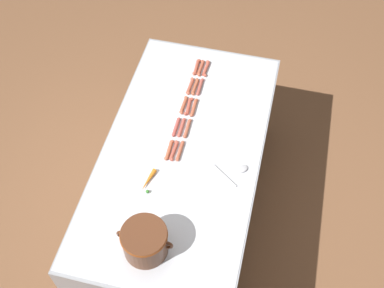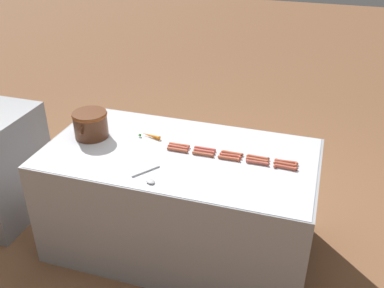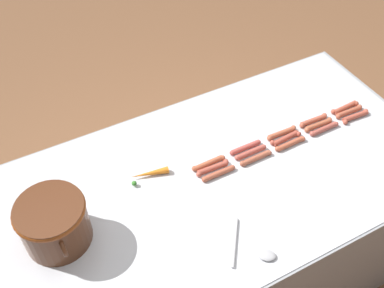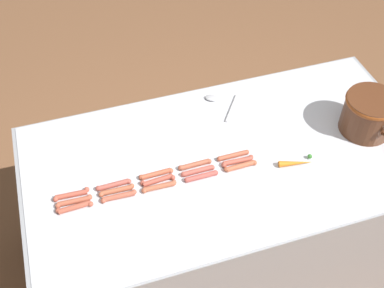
{
  "view_description": "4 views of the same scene",
  "coord_description": "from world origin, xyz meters",
  "px_view_note": "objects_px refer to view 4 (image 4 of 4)",
  "views": [
    {
      "loc": [
        -0.5,
        1.79,
        3.54
      ],
      "look_at": [
        -0.07,
        -0.01,
        0.98
      ],
      "focal_mm": 44.94,
      "sensor_mm": 36.0,
      "label": 1
    },
    {
      "loc": [
        -2.62,
        -0.92,
        2.55
      ],
      "look_at": [
        -0.02,
        -0.1,
        0.99
      ],
      "focal_mm": 40.95,
      "sensor_mm": 36.0,
      "label": 2
    },
    {
      "loc": [
        -1.05,
        0.71,
        2.46
      ],
      "look_at": [
        0.14,
        0.08,
        1.01
      ],
      "focal_mm": 42.03,
      "sensor_mm": 36.0,
      "label": 3
    },
    {
      "loc": [
        1.47,
        -0.66,
        2.71
      ],
      "look_at": [
        -0.04,
        -0.18,
        1.0
      ],
      "focal_mm": 45.89,
      "sensor_mm": 36.0,
      "label": 4
    }
  ],
  "objects_px": {
    "hot_dog_14": "(240,166)",
    "carrot": "(297,163)",
    "hot_dog_7": "(158,180)",
    "hot_dog_4": "(233,155)",
    "hot_dog_0": "(71,195)",
    "hot_dog_5": "(74,201)",
    "hot_dog_6": "(117,190)",
    "serving_spoon": "(218,101)",
    "hot_dog_8": "(198,171)",
    "hot_dog_3": "(195,165)",
    "bean_pot": "(369,112)",
    "hot_dog_1": "(114,185)",
    "hot_dog_9": "(238,161)",
    "hot_dog_10": "(74,207)",
    "hot_dog_13": "(201,176)",
    "hot_dog_2": "(156,174)",
    "hot_dog_11": "(119,196)",
    "hot_dog_12": "(159,187)"
  },
  "relations": [
    {
      "from": "hot_dog_3",
      "to": "bean_pot",
      "type": "relative_size",
      "value": 0.5
    },
    {
      "from": "hot_dog_6",
      "to": "carrot",
      "type": "distance_m",
      "value": 0.87
    },
    {
      "from": "hot_dog_2",
      "to": "hot_dog_3",
      "type": "xyz_separation_m",
      "value": [
        0.0,
        0.19,
        0.0
      ]
    },
    {
      "from": "hot_dog_9",
      "to": "hot_dog_4",
      "type": "bearing_deg",
      "value": -168.99
    },
    {
      "from": "hot_dog_7",
      "to": "hot_dog_8",
      "type": "relative_size",
      "value": 1.0
    },
    {
      "from": "hot_dog_3",
      "to": "hot_dog_8",
      "type": "xyz_separation_m",
      "value": [
        0.04,
        0.0,
        0.0
      ]
    },
    {
      "from": "hot_dog_6",
      "to": "hot_dog_14",
      "type": "xyz_separation_m",
      "value": [
        0.04,
        0.6,
        0.0
      ]
    },
    {
      "from": "hot_dog_7",
      "to": "hot_dog_13",
      "type": "height_order",
      "value": "same"
    },
    {
      "from": "hot_dog_6",
      "to": "bean_pot",
      "type": "bearing_deg",
      "value": 90.76
    },
    {
      "from": "hot_dog_0",
      "to": "hot_dog_4",
      "type": "relative_size",
      "value": 1.0
    },
    {
      "from": "hot_dog_4",
      "to": "serving_spoon",
      "type": "height_order",
      "value": "hot_dog_4"
    },
    {
      "from": "hot_dog_14",
      "to": "hot_dog_8",
      "type": "bearing_deg",
      "value": -99.29
    },
    {
      "from": "hot_dog_8",
      "to": "hot_dog_13",
      "type": "relative_size",
      "value": 1.0
    },
    {
      "from": "hot_dog_14",
      "to": "carrot",
      "type": "bearing_deg",
      "value": 76.11
    },
    {
      "from": "serving_spoon",
      "to": "hot_dog_4",
      "type": "bearing_deg",
      "value": -9.12
    },
    {
      "from": "bean_pot",
      "to": "hot_dog_4",
      "type": "bearing_deg",
      "value": -91.61
    },
    {
      "from": "hot_dog_4",
      "to": "carrot",
      "type": "relative_size",
      "value": 0.94
    },
    {
      "from": "hot_dog_0",
      "to": "hot_dog_5",
      "type": "distance_m",
      "value": 0.04
    },
    {
      "from": "hot_dog_6",
      "to": "hot_dog_13",
      "type": "xyz_separation_m",
      "value": [
        0.04,
        0.4,
        0.0
      ]
    },
    {
      "from": "hot_dog_3",
      "to": "hot_dog_7",
      "type": "distance_m",
      "value": 0.2
    },
    {
      "from": "hot_dog_0",
      "to": "hot_dog_5",
      "type": "xyz_separation_m",
      "value": [
        0.04,
        0.01,
        0.0
      ]
    },
    {
      "from": "hot_dog_3",
      "to": "hot_dog_12",
      "type": "xyz_separation_m",
      "value": [
        0.08,
        -0.2,
        0.0
      ]
    },
    {
      "from": "hot_dog_1",
      "to": "hot_dog_7",
      "type": "distance_m",
      "value": 0.21
    },
    {
      "from": "hot_dog_8",
      "to": "hot_dog_3",
      "type": "bearing_deg",
      "value": -177.57
    },
    {
      "from": "hot_dog_10",
      "to": "hot_dog_14",
      "type": "bearing_deg",
      "value": 89.99
    },
    {
      "from": "hot_dog_2",
      "to": "carrot",
      "type": "xyz_separation_m",
      "value": [
        0.14,
        0.67,
        0.0
      ]
    },
    {
      "from": "hot_dog_2",
      "to": "hot_dog_11",
      "type": "relative_size",
      "value": 1.0
    },
    {
      "from": "hot_dog_2",
      "to": "serving_spoon",
      "type": "xyz_separation_m",
      "value": [
        -0.4,
        0.46,
        -0.0
      ]
    },
    {
      "from": "serving_spoon",
      "to": "hot_dog_0",
      "type": "bearing_deg",
      "value": -65.0
    },
    {
      "from": "carrot",
      "to": "hot_dog_12",
      "type": "bearing_deg",
      "value": -95.44
    },
    {
      "from": "hot_dog_5",
      "to": "hot_dog_9",
      "type": "bearing_deg",
      "value": 89.97
    },
    {
      "from": "hot_dog_13",
      "to": "serving_spoon",
      "type": "xyz_separation_m",
      "value": [
        -0.48,
        0.25,
        -0.0
      ]
    },
    {
      "from": "hot_dog_8",
      "to": "hot_dog_9",
      "type": "xyz_separation_m",
      "value": [
        0.0,
        0.2,
        0.0
      ]
    },
    {
      "from": "hot_dog_10",
      "to": "hot_dog_13",
      "type": "distance_m",
      "value": 0.6
    },
    {
      "from": "hot_dog_1",
      "to": "hot_dog_11",
      "type": "distance_m",
      "value": 0.07
    },
    {
      "from": "hot_dog_10",
      "to": "bean_pot",
      "type": "bearing_deg",
      "value": 92.03
    },
    {
      "from": "hot_dog_7",
      "to": "serving_spoon",
      "type": "xyz_separation_m",
      "value": [
        -0.44,
        0.46,
        -0.0
      ]
    },
    {
      "from": "hot_dog_4",
      "to": "hot_dog_8",
      "type": "height_order",
      "value": "same"
    },
    {
      "from": "hot_dog_14",
      "to": "carrot",
      "type": "relative_size",
      "value": 0.94
    },
    {
      "from": "hot_dog_1",
      "to": "hot_dog_9",
      "type": "relative_size",
      "value": 1.0
    },
    {
      "from": "bean_pot",
      "to": "serving_spoon",
      "type": "xyz_separation_m",
      "value": [
        -0.42,
        -0.66,
        -0.11
      ]
    },
    {
      "from": "hot_dog_6",
      "to": "serving_spoon",
      "type": "xyz_separation_m",
      "value": [
        -0.44,
        0.65,
        -0.0
      ]
    },
    {
      "from": "hot_dog_1",
      "to": "hot_dog_8",
      "type": "relative_size",
      "value": 1.0
    },
    {
      "from": "hot_dog_11",
      "to": "hot_dog_3",
      "type": "bearing_deg",
      "value": 100.94
    },
    {
      "from": "hot_dog_7",
      "to": "hot_dog_4",
      "type": "bearing_deg",
      "value": 95.49
    },
    {
      "from": "hot_dog_9",
      "to": "serving_spoon",
      "type": "height_order",
      "value": "hot_dog_9"
    },
    {
      "from": "hot_dog_1",
      "to": "bean_pot",
      "type": "relative_size",
      "value": 0.5
    },
    {
      "from": "hot_dog_8",
      "to": "hot_dog_14",
      "type": "xyz_separation_m",
      "value": [
        0.03,
        0.2,
        0.0
      ]
    },
    {
      "from": "serving_spoon",
      "to": "hot_dog_2",
      "type": "bearing_deg",
      "value": -48.84
    },
    {
      "from": "hot_dog_5",
      "to": "hot_dog_13",
      "type": "xyz_separation_m",
      "value": [
        0.04,
        0.6,
        0.0
      ]
    }
  ]
}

